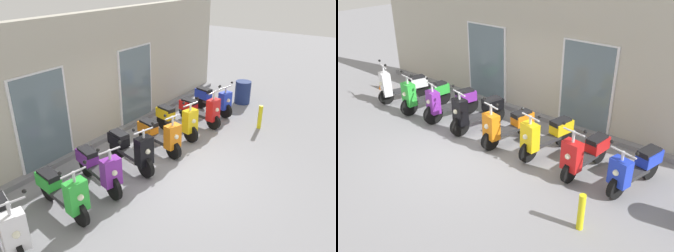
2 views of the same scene
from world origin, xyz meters
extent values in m
plane|color=gray|center=(0.00, 0.00, 0.00)|extent=(40.00, 40.00, 0.00)
cube|color=#B2AD9E|center=(0.00, 2.80, 1.68)|extent=(11.92, 0.30, 3.36)
cube|color=slate|center=(0.00, 2.55, 0.06)|extent=(11.92, 0.20, 0.12)
cube|color=silver|center=(-1.61, 2.63, 1.15)|extent=(1.43, 0.04, 2.30)
cube|color=slate|center=(-1.61, 2.61, 1.15)|extent=(1.31, 0.02, 2.22)
cube|color=silver|center=(1.61, 2.63, 1.15)|extent=(1.43, 0.04, 2.30)
cube|color=slate|center=(1.61, 2.61, 1.15)|extent=(1.31, 0.02, 2.22)
cylinder|color=black|center=(-3.77, 0.53, 0.23)|extent=(0.21, 0.46, 0.45)
cylinder|color=black|center=(-3.44, 1.61, 0.23)|extent=(0.21, 0.46, 0.45)
cube|color=#2D2D30|center=(-3.61, 1.07, 0.33)|extent=(0.45, 0.74, 0.09)
cube|color=white|center=(-3.76, 0.57, 0.62)|extent=(0.43, 0.34, 0.67)
sphere|color=#F2EFCC|center=(-3.80, 0.45, 0.66)|extent=(0.12, 0.12, 0.12)
cube|color=white|center=(-3.47, 1.52, 0.48)|extent=(0.44, 0.58, 0.28)
cube|color=black|center=(-3.48, 1.48, 0.62)|extent=(0.39, 0.53, 0.11)
cylinder|color=silver|center=(-3.76, 0.57, 1.06)|extent=(0.06, 0.06, 0.25)
cylinder|color=silver|center=(-3.76, 0.57, 1.16)|extent=(0.51, 0.18, 0.04)
sphere|color=black|center=(-3.51, 0.50, 1.26)|extent=(0.07, 0.07, 0.07)
sphere|color=black|center=(-4.01, 0.65, 1.26)|extent=(0.07, 0.07, 0.07)
cylinder|color=black|center=(-2.60, 0.46, 0.25)|extent=(0.15, 0.51, 0.50)
cylinder|color=black|center=(-2.45, 1.58, 0.25)|extent=(0.15, 0.51, 0.50)
cube|color=#2D2D30|center=(-2.52, 1.02, 0.35)|extent=(0.35, 0.73, 0.09)
cube|color=green|center=(-2.59, 0.50, 0.62)|extent=(0.41, 0.29, 0.62)
sphere|color=#F2EFCC|center=(-2.61, 0.37, 0.66)|extent=(0.12, 0.12, 0.12)
cube|color=green|center=(-2.46, 1.48, 0.51)|extent=(0.37, 0.55, 0.28)
cube|color=black|center=(-2.47, 1.44, 0.65)|extent=(0.32, 0.51, 0.11)
cylinder|color=silver|center=(-2.59, 0.50, 1.02)|extent=(0.06, 0.06, 0.22)
cylinder|color=silver|center=(-2.59, 0.50, 1.11)|extent=(0.50, 0.10, 0.04)
sphere|color=black|center=(-2.34, 0.47, 1.21)|extent=(0.07, 0.07, 0.07)
sphere|color=black|center=(-2.84, 0.53, 1.21)|extent=(0.07, 0.07, 0.07)
cylinder|color=black|center=(-1.66, 0.52, 0.27)|extent=(0.22, 0.54, 0.54)
cylinder|color=black|center=(-1.39, 1.62, 0.27)|extent=(0.22, 0.54, 0.54)
cube|color=#2D2D30|center=(-1.52, 1.07, 0.37)|extent=(0.42, 0.75, 0.09)
cube|color=purple|center=(-1.65, 0.56, 0.62)|extent=(0.43, 0.33, 0.58)
sphere|color=#F2EFCC|center=(-1.69, 0.43, 0.66)|extent=(0.12, 0.12, 0.12)
cube|color=purple|center=(-1.41, 1.52, 0.53)|extent=(0.42, 0.58, 0.28)
cube|color=black|center=(-1.42, 1.48, 0.67)|extent=(0.37, 0.53, 0.11)
cylinder|color=silver|center=(-1.65, 0.56, 1.01)|extent=(0.06, 0.06, 0.23)
cylinder|color=silver|center=(-1.65, 0.56, 1.10)|extent=(0.48, 0.15, 0.04)
sphere|color=black|center=(-1.42, 0.50, 1.20)|extent=(0.07, 0.07, 0.07)
sphere|color=black|center=(-1.89, 0.61, 1.20)|extent=(0.07, 0.07, 0.07)
cylinder|color=black|center=(-0.65, 0.49, 0.26)|extent=(0.21, 0.52, 0.51)
cylinder|color=black|center=(-0.40, 1.60, 0.26)|extent=(0.21, 0.52, 0.51)
cube|color=#2D2D30|center=(-0.52, 1.04, 0.36)|extent=(0.41, 0.74, 0.09)
cube|color=black|center=(-0.64, 0.53, 0.64)|extent=(0.42, 0.32, 0.66)
sphere|color=#F2EFCC|center=(-0.67, 0.40, 0.68)|extent=(0.12, 0.12, 0.12)
cube|color=black|center=(-0.42, 1.50, 0.56)|extent=(0.41, 0.57, 0.28)
cube|color=black|center=(-0.43, 1.46, 0.70)|extent=(0.36, 0.53, 0.11)
cylinder|color=silver|center=(-0.64, 0.53, 1.05)|extent=(0.06, 0.06, 0.20)
cylinder|color=silver|center=(-0.64, 0.53, 1.13)|extent=(0.51, 0.15, 0.04)
sphere|color=black|center=(-0.39, 0.47, 1.23)|extent=(0.07, 0.07, 0.07)
sphere|color=black|center=(-0.89, 0.59, 1.23)|extent=(0.07, 0.07, 0.07)
cylinder|color=black|center=(0.39, 0.45, 0.23)|extent=(0.21, 0.47, 0.46)
cylinder|color=black|center=(0.62, 1.51, 0.23)|extent=(0.21, 0.47, 0.46)
cube|color=#2D2D30|center=(0.51, 0.98, 0.33)|extent=(0.40, 0.72, 0.09)
cube|color=orange|center=(0.40, 0.49, 0.59)|extent=(0.42, 0.32, 0.60)
sphere|color=#F2EFCC|center=(0.37, 0.36, 0.63)|extent=(0.12, 0.12, 0.12)
cube|color=orange|center=(0.60, 1.41, 0.50)|extent=(0.41, 0.57, 0.28)
cube|color=black|center=(0.59, 1.37, 0.64)|extent=(0.36, 0.52, 0.11)
cylinder|color=silver|center=(0.40, 0.49, 1.00)|extent=(0.06, 0.06, 0.26)
cylinder|color=silver|center=(0.40, 0.49, 1.10)|extent=(0.48, 0.14, 0.04)
sphere|color=black|center=(0.63, 0.43, 1.20)|extent=(0.07, 0.07, 0.07)
sphere|color=black|center=(0.16, 0.54, 1.20)|extent=(0.07, 0.07, 0.07)
cylinder|color=black|center=(1.38, 0.57, 0.24)|extent=(0.19, 0.50, 0.49)
cylinder|color=black|center=(1.63, 1.66, 0.24)|extent=(0.19, 0.50, 0.49)
cube|color=#2D2D30|center=(1.51, 1.11, 0.34)|extent=(0.41, 0.74, 0.09)
cube|color=yellow|center=(1.39, 0.60, 0.61)|extent=(0.42, 0.32, 0.61)
sphere|color=#F2EFCC|center=(1.36, 0.48, 0.65)|extent=(0.12, 0.12, 0.12)
cube|color=yellow|center=(1.61, 1.56, 0.54)|extent=(0.41, 0.57, 0.28)
cube|color=black|center=(1.60, 1.53, 0.68)|extent=(0.36, 0.53, 0.11)
cylinder|color=silver|center=(1.39, 0.60, 1.00)|extent=(0.06, 0.06, 0.20)
cylinder|color=silver|center=(1.39, 0.60, 1.08)|extent=(0.51, 0.15, 0.04)
sphere|color=black|center=(1.64, 0.55, 1.18)|extent=(0.07, 0.07, 0.07)
sphere|color=black|center=(1.14, 0.66, 1.18)|extent=(0.07, 0.07, 0.07)
cylinder|color=black|center=(2.47, 0.46, 0.22)|extent=(0.16, 0.45, 0.45)
cylinder|color=black|center=(2.61, 1.51, 0.22)|extent=(0.16, 0.45, 0.45)
cube|color=#2D2D30|center=(2.54, 0.98, 0.32)|extent=(0.34, 0.68, 0.09)
cube|color=red|center=(2.48, 0.50, 0.59)|extent=(0.41, 0.29, 0.62)
sphere|color=#F2EFCC|center=(2.46, 0.37, 0.63)|extent=(0.12, 0.12, 0.12)
cube|color=red|center=(2.59, 1.41, 0.49)|extent=(0.36, 0.55, 0.28)
cube|color=black|center=(2.59, 1.37, 0.63)|extent=(0.32, 0.51, 0.11)
cylinder|color=silver|center=(2.48, 0.50, 1.02)|extent=(0.06, 0.06, 0.26)
cylinder|color=silver|center=(2.48, 0.50, 1.13)|extent=(0.49, 0.10, 0.04)
sphere|color=black|center=(2.72, 0.47, 1.23)|extent=(0.07, 0.07, 0.07)
sphere|color=black|center=(2.23, 0.53, 1.23)|extent=(0.07, 0.07, 0.07)
cylinder|color=black|center=(3.42, 0.56, 0.24)|extent=(0.22, 0.48, 0.47)
cylinder|color=black|center=(3.68, 1.60, 0.24)|extent=(0.22, 0.48, 0.47)
cube|color=#2D2D30|center=(3.55, 1.08, 0.34)|extent=(0.41, 0.71, 0.09)
cube|color=#1E38C6|center=(3.43, 0.60, 0.56)|extent=(0.43, 0.33, 0.53)
sphere|color=#F2EFCC|center=(3.40, 0.47, 0.60)|extent=(0.12, 0.12, 0.12)
cube|color=#1E38C6|center=(3.66, 1.50, 0.54)|extent=(0.42, 0.58, 0.28)
cube|color=black|center=(3.65, 1.46, 0.68)|extent=(0.37, 0.53, 0.11)
cylinder|color=silver|center=(3.43, 0.60, 0.91)|extent=(0.06, 0.06, 0.20)
cylinder|color=silver|center=(3.43, 0.60, 0.99)|extent=(0.53, 0.17, 0.04)
sphere|color=black|center=(3.70, 0.53, 1.09)|extent=(0.07, 0.07, 0.07)
sphere|color=black|center=(3.17, 0.67, 1.09)|extent=(0.07, 0.07, 0.07)
cylinder|color=yellow|center=(3.30, -0.61, 0.35)|extent=(0.12, 0.12, 0.70)
cone|color=orange|center=(-4.95, 1.23, 0.26)|extent=(0.32, 0.32, 0.52)
camera|label=1|loc=(-5.74, -3.71, 4.30)|focal=36.70mm
camera|label=2|loc=(5.32, -5.12, 4.38)|focal=39.26mm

